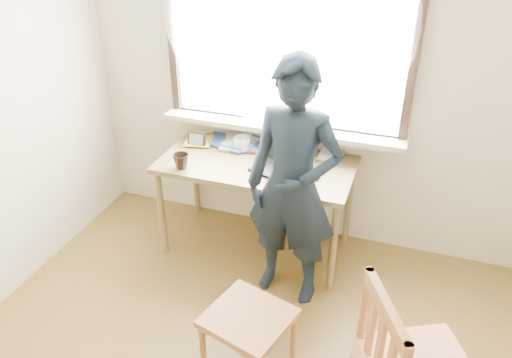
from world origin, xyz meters
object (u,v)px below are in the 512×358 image
(mug_dark, at_px, (181,161))
(mug_white, at_px, (242,143))
(person, at_px, (293,187))
(work_chair, at_px, (248,325))
(laptop, at_px, (285,162))
(desk, at_px, (257,172))

(mug_dark, bearing_deg, mug_white, 53.94)
(person, bearing_deg, work_chair, -87.23)
(laptop, bearing_deg, mug_dark, -162.25)
(desk, xyz_separation_m, work_chair, (0.35, -1.16, -0.30))
(work_chair, bearing_deg, person, 87.99)
(desk, distance_m, laptop, 0.26)
(desk, height_order, work_chair, desk)
(laptop, distance_m, mug_dark, 0.73)
(mug_dark, relative_size, person, 0.07)
(desk, relative_size, work_chair, 2.64)
(mug_white, xyz_separation_m, work_chair, (0.53, -1.32, -0.43))
(work_chair, distance_m, person, 0.90)
(laptop, bearing_deg, person, -65.95)
(desk, relative_size, mug_white, 10.69)
(desk, bearing_deg, mug_dark, -152.13)
(mug_dark, xyz_separation_m, work_chair, (0.83, -0.90, -0.43))
(work_chair, bearing_deg, mug_dark, 132.62)
(mug_dark, relative_size, work_chair, 0.22)
(laptop, xyz_separation_m, person, (0.16, -0.36, 0.03))
(person, bearing_deg, desk, 139.14)
(laptop, height_order, person, person)
(person, bearing_deg, mug_white, 139.89)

